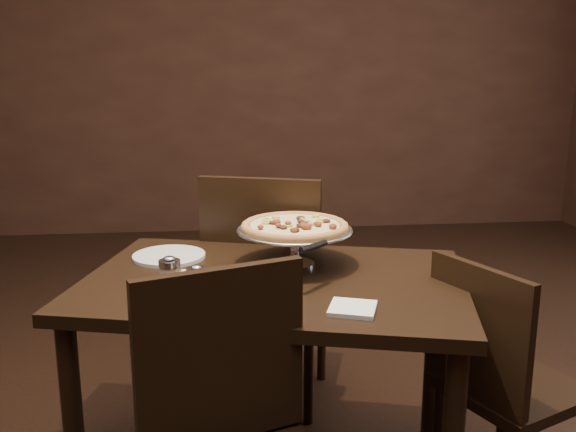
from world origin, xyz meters
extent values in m
cube|color=black|center=(0.00, 3.51, 1.40)|extent=(6.00, 0.02, 2.80)
cube|color=black|center=(0.06, 0.00, 0.72)|extent=(1.34, 1.06, 0.04)
cylinder|color=black|center=(-0.38, 0.46, 0.35)|extent=(0.06, 0.06, 0.70)
cylinder|color=black|center=(0.66, 0.20, 0.35)|extent=(0.06, 0.06, 0.70)
cylinder|color=silver|center=(0.14, 0.13, 0.74)|extent=(0.13, 0.13, 0.01)
cylinder|color=silver|center=(0.14, 0.13, 0.80)|extent=(0.03, 0.03, 0.10)
cylinder|color=silver|center=(0.14, 0.13, 0.85)|extent=(0.09, 0.09, 0.01)
cylinder|color=#A9AAAF|center=(0.14, 0.13, 0.86)|extent=(0.38, 0.38, 0.01)
torus|color=#A9AAAF|center=(0.14, 0.13, 0.86)|extent=(0.39, 0.39, 0.01)
cylinder|color=brown|center=(0.14, 0.13, 0.87)|extent=(0.35, 0.35, 0.01)
torus|color=brown|center=(0.14, 0.13, 0.87)|extent=(0.36, 0.36, 0.03)
cylinder|color=tan|center=(0.14, 0.13, 0.88)|extent=(0.30, 0.30, 0.01)
cylinder|color=beige|center=(-0.26, -0.09, 0.78)|extent=(0.06, 0.06, 0.08)
cylinder|color=silver|center=(-0.26, -0.09, 0.83)|extent=(0.06, 0.06, 0.02)
ellipsoid|color=silver|center=(-0.26, -0.09, 0.84)|extent=(0.03, 0.03, 0.01)
cylinder|color=maroon|center=(-0.18, -0.15, 0.78)|extent=(0.05, 0.05, 0.07)
cylinder|color=silver|center=(-0.18, -0.15, 0.82)|extent=(0.06, 0.06, 0.02)
ellipsoid|color=silver|center=(-0.18, -0.15, 0.84)|extent=(0.03, 0.03, 0.01)
cylinder|color=black|center=(-0.23, -0.08, 0.76)|extent=(0.08, 0.08, 0.05)
cube|color=tan|center=(-0.24, -0.08, 0.78)|extent=(0.03, 0.02, 0.05)
cube|color=tan|center=(-0.22, -0.08, 0.78)|extent=(0.03, 0.02, 0.05)
cube|color=white|center=(0.25, -0.29, 0.75)|extent=(0.16, 0.16, 0.01)
cylinder|color=white|center=(-0.29, 0.26, 0.75)|extent=(0.25, 0.25, 0.01)
cylinder|color=white|center=(-0.04, -0.26, 0.75)|extent=(0.22, 0.22, 0.01)
cone|color=silver|center=(0.17, -0.10, 0.86)|extent=(0.16, 0.16, 0.00)
cylinder|color=black|center=(0.17, -0.10, 0.87)|extent=(0.10, 0.11, 0.02)
cube|color=black|center=(0.10, 0.61, 0.47)|extent=(0.58, 0.58, 0.04)
cube|color=black|center=(0.04, 0.41, 0.75)|extent=(0.45, 0.17, 0.48)
cylinder|color=black|center=(0.33, 0.74, 0.22)|extent=(0.04, 0.04, 0.45)
cylinder|color=black|center=(-0.02, 0.85, 0.22)|extent=(0.04, 0.04, 0.45)
cylinder|color=black|center=(0.22, 0.38, 0.22)|extent=(0.04, 0.04, 0.45)
cylinder|color=black|center=(-0.13, 0.49, 0.22)|extent=(0.04, 0.04, 0.45)
cube|color=black|center=(-0.11, -0.45, 0.70)|extent=(0.42, 0.18, 0.45)
cube|color=black|center=(0.80, -0.14, 0.39)|extent=(0.51, 0.51, 0.04)
cube|color=black|center=(0.64, -0.21, 0.62)|extent=(0.18, 0.36, 0.40)
cylinder|color=black|center=(0.88, 0.07, 0.19)|extent=(0.03, 0.03, 0.38)
camera|label=1|loc=(-0.10, -1.90, 1.39)|focal=40.00mm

